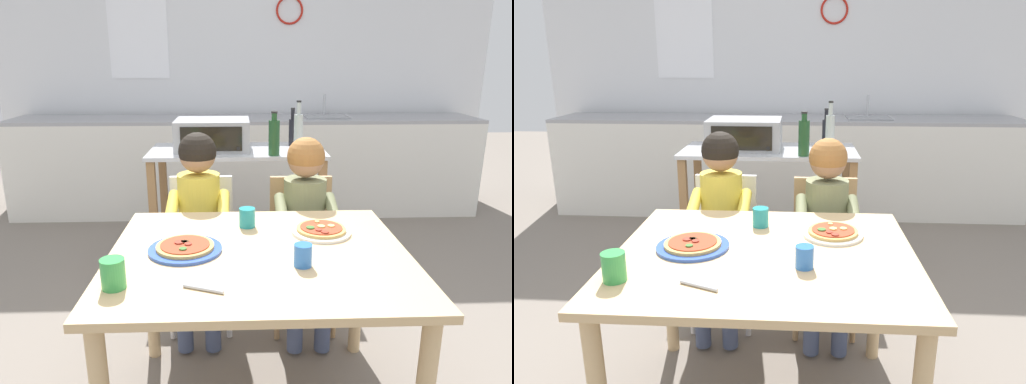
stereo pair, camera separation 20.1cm
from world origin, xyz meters
TOP-DOWN VIEW (x-y plane):
  - ground_plane at (0.00, 1.23)m, footprint 12.28×12.28m
  - back_wall_tiled at (-0.00, 3.13)m, footprint 4.81×0.14m
  - kitchen_counter at (0.00, 2.72)m, footprint 4.33×0.60m
  - kitchen_island_cart at (-0.08, 1.45)m, footprint 1.17×0.53m
  - toaster_oven at (-0.24, 1.45)m, footprint 0.49×0.36m
  - bottle_brown_beer at (0.15, 1.25)m, footprint 0.07×0.07m
  - bottle_squat_spirits at (0.32, 1.37)m, footprint 0.06×0.06m
  - bottle_slim_sauce at (0.30, 1.56)m, footprint 0.05×0.05m
  - dining_table at (0.00, 0.00)m, footprint 1.14×0.96m
  - dining_chair_left at (-0.28, 0.76)m, footprint 0.36×0.36m
  - dining_chair_right at (0.27, 0.73)m, footprint 0.36×0.36m
  - child_in_yellow_shirt at (-0.28, 0.64)m, footprint 0.32×0.42m
  - child_in_olive_shirt at (0.27, 0.62)m, footprint 0.32×0.42m
  - pizza_plate_blue_rimmed at (-0.28, 0.02)m, footprint 0.28×0.28m
  - pizza_plate_white at (0.27, 0.18)m, footprint 0.25×0.25m
  - drinking_cup_blue at (0.15, -0.13)m, footprint 0.07×0.07m
  - drinking_cup_teal at (-0.04, 0.27)m, footprint 0.07×0.07m
  - drinking_cup_green at (-0.48, -0.27)m, footprint 0.08×0.08m
  - serving_spoon at (-0.19, -0.30)m, footprint 0.13×0.06m

SIDE VIEW (x-z plane):
  - ground_plane at x=0.00m, z-range 0.00..0.00m
  - kitchen_counter at x=0.00m, z-range -0.10..1.01m
  - dining_chair_left at x=-0.28m, z-range 0.07..0.89m
  - dining_chair_right at x=0.27m, z-range 0.07..0.89m
  - kitchen_island_cart at x=-0.08m, z-range 0.14..1.00m
  - dining_table at x=0.00m, z-range 0.27..1.01m
  - child_in_olive_shirt at x=0.27m, z-range 0.16..1.20m
  - child_in_yellow_shirt at x=-0.28m, z-range 0.16..1.23m
  - serving_spoon at x=-0.19m, z-range 0.74..0.75m
  - pizza_plate_blue_rimmed at x=-0.28m, z-range 0.74..0.77m
  - pizza_plate_white at x=0.27m, z-range 0.74..0.77m
  - drinking_cup_blue at x=0.15m, z-range 0.74..0.82m
  - drinking_cup_teal at x=-0.04m, z-range 0.74..0.82m
  - drinking_cup_green at x=-0.48m, z-range 0.74..0.84m
  - toaster_oven at x=-0.24m, z-range 0.85..1.06m
  - bottle_slim_sauce at x=0.30m, z-range 0.83..1.09m
  - bottle_brown_beer at x=0.15m, z-range 0.83..1.11m
  - bottle_squat_spirits at x=0.32m, z-range 0.82..1.15m
  - back_wall_tiled at x=0.00m, z-range 0.00..2.70m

